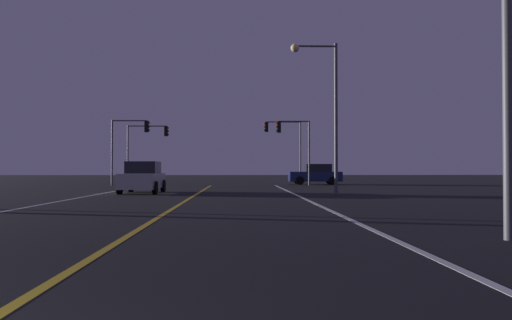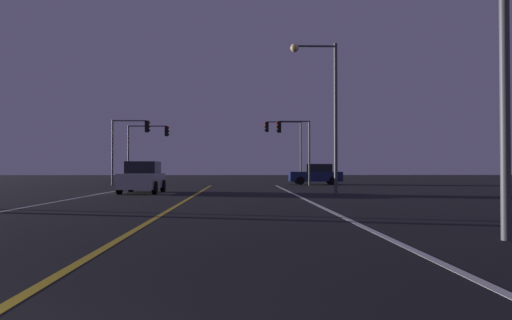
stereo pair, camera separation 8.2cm
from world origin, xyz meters
TOP-DOWN VIEW (x-y plane):
  - lane_edge_right at (5.04, 15.22)m, footprint 0.16×42.44m
  - lane_edge_left at (-5.04, 15.22)m, footprint 0.16×42.44m
  - lane_center_divider at (0.00, 15.22)m, footprint 0.16×42.44m
  - car_oncoming at (-3.01, 24.83)m, footprint 2.02×4.30m
  - car_crossing_side at (8.55, 38.92)m, footprint 4.30×2.02m
  - traffic_light_near_right at (6.44, 36.94)m, footprint 2.71×0.36m
  - traffic_light_near_left at (-6.29, 36.94)m, footprint 3.00×0.36m
  - traffic_light_far_right at (6.15, 42.44)m, footprint 3.38×0.36m
  - traffic_light_far_left at (-5.92, 42.44)m, footprint 3.71×0.36m
  - street_lamp_right_far at (6.56, 23.04)m, footprint 2.41×0.44m

SIDE VIEW (x-z plane):
  - lane_edge_right at x=5.04m, z-range 0.00..0.01m
  - lane_edge_left at x=-5.04m, z-range 0.00..0.01m
  - lane_center_divider at x=0.00m, z-range 0.00..0.01m
  - car_oncoming at x=-3.01m, z-range -0.03..1.67m
  - car_crossing_side at x=8.55m, z-range -0.03..1.67m
  - traffic_light_near_right at x=6.44m, z-range 1.24..6.34m
  - traffic_light_near_left at x=-6.29m, z-range 1.25..6.37m
  - traffic_light_far_left at x=-5.92m, z-range 1.30..6.47m
  - traffic_light_far_right at x=6.15m, z-range 1.36..6.93m
  - street_lamp_right_far at x=6.56m, z-range 1.08..8.81m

